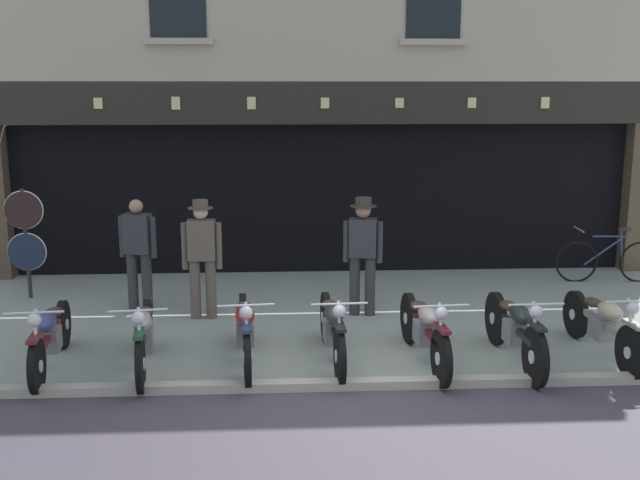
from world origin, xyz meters
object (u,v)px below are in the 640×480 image
object	(u,v)px
motorcycle_right	(515,329)
advert_board_far	(517,181)
tyre_sign_pole	(25,233)
motorcycle_center_right	(425,329)
leaning_bicycle	(609,260)
motorcycle_far_left	(50,335)
shopkeeper_center	(202,253)
motorcycle_center	(333,328)
motorcycle_left	(144,335)
salesman_left	(138,250)
motorcycle_far_right	(603,324)
advert_board_near	(460,185)
salesman_right	(363,250)
motorcycle_center_left	(245,330)

from	to	relation	value
motorcycle_right	advert_board_far	xyz separation A→B (m)	(1.46, 4.69, 1.15)
motorcycle_right	tyre_sign_pole	size ratio (longest dim) A/B	1.20
motorcycle_center_right	leaning_bicycle	size ratio (longest dim) A/B	1.18
motorcycle_far_left	shopkeeper_center	bearing A→B (deg)	-134.99
motorcycle_center	motorcycle_left	bearing A→B (deg)	1.08
motorcycle_center	salesman_left	world-z (taller)	salesman_left
motorcycle_far_left	tyre_sign_pole	size ratio (longest dim) A/B	1.20
motorcycle_far_left	tyre_sign_pole	distance (m)	3.32
motorcycle_center_right	tyre_sign_pole	world-z (taller)	tyre_sign_pole
motorcycle_far_right	motorcycle_center	bearing A→B (deg)	-2.76
shopkeeper_center	advert_board_near	bearing A→B (deg)	-147.79
motorcycle_center_right	shopkeeper_center	xyz separation A→B (m)	(-2.78, 1.92, 0.52)
shopkeeper_center	advert_board_far	xyz separation A→B (m)	(5.30, 2.70, 0.64)
motorcycle_center	advert_board_far	distance (m)	5.89
salesman_left	tyre_sign_pole	distance (m)	2.01
motorcycle_left	shopkeeper_center	bearing A→B (deg)	-110.21
salesman_left	motorcycle_center_right	bearing A→B (deg)	162.06
motorcycle_center	motorcycle_right	distance (m)	2.14
motorcycle_center_right	advert_board_near	size ratio (longest dim) A/B	1.99
motorcycle_center	advert_board_far	size ratio (longest dim) A/B	2.03
motorcycle_left	advert_board_near	distance (m)	6.74
motorcycle_far_left	advert_board_near	distance (m)	7.49
salesman_right	tyre_sign_pole	xyz separation A→B (m)	(-5.05, 1.13, 0.08)
tyre_sign_pole	leaning_bicycle	xyz separation A→B (m)	(9.38, 0.48, -0.66)
salesman_right	leaning_bicycle	size ratio (longest dim) A/B	0.96
motorcycle_center_left	motorcycle_far_right	bearing A→B (deg)	175.69
motorcycle_right	motorcycle_center_right	bearing A→B (deg)	-5.52
motorcycle_far_left	motorcycle_left	bearing A→B (deg)	170.35
shopkeeper_center	tyre_sign_pole	distance (m)	3.02
salesman_left	salesman_right	size ratio (longest dim) A/B	0.97
motorcycle_right	salesman_left	world-z (taller)	salesman_left
leaning_bicycle	motorcycle_center_right	bearing A→B (deg)	136.68
leaning_bicycle	motorcycle_center	bearing A→B (deg)	128.85
salesman_left	motorcycle_center_left	bearing A→B (deg)	139.78
motorcycle_center	motorcycle_far_right	bearing A→B (deg)	176.98
motorcycle_far_left	leaning_bicycle	world-z (taller)	leaning_bicycle
motorcycle_right	motorcycle_far_left	bearing A→B (deg)	-2.80
advert_board_near	advert_board_far	distance (m)	1.04
salesman_right	tyre_sign_pole	bearing A→B (deg)	-2.91
shopkeeper_center	leaning_bicycle	distance (m)	6.81
motorcycle_center	advert_board_near	world-z (taller)	advert_board_near
salesman_right	salesman_left	bearing A→B (deg)	3.64
tyre_sign_pole	motorcycle_right	bearing A→B (deg)	-25.44
motorcycle_far_left	motorcycle_center	distance (m)	3.27
motorcycle_left	tyre_sign_pole	size ratio (longest dim) A/B	1.16
motorcycle_left	advert_board_far	xyz separation A→B (m)	(5.79, 4.66, 1.16)
advert_board_near	salesman_right	bearing A→B (deg)	-126.94
advert_board_far	motorcycle_left	bearing A→B (deg)	-141.17
motorcycle_far_right	shopkeeper_center	xyz separation A→B (m)	(-4.97, 1.83, 0.52)
motorcycle_far_left	motorcycle_left	world-z (taller)	motorcycle_left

